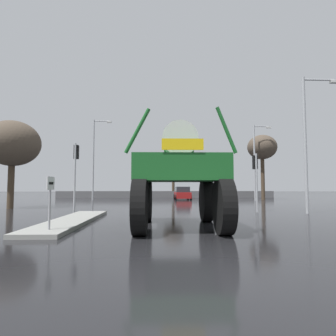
% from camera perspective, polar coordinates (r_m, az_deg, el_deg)
% --- Properties ---
extents(ground_plane, '(120.00, 120.00, 0.00)m').
position_cam_1_polar(ground_plane, '(23.24, 0.60, -7.67)').
color(ground_plane, black).
extents(median_island, '(1.56, 7.74, 0.15)m').
position_cam_1_polar(median_island, '(12.85, -19.29, -10.27)').
color(median_island, gray).
rests_on(median_island, ground).
extents(lane_arrow_sign, '(0.07, 0.60, 1.74)m').
position_cam_1_polar(lane_arrow_sign, '(9.96, -23.21, -4.78)').
color(lane_arrow_sign, '#99999E').
rests_on(lane_arrow_sign, median_island).
extents(oversize_sprayer, '(3.68, 5.47, 4.17)m').
position_cam_1_polar(oversize_sprayer, '(10.75, 2.23, -1.44)').
color(oversize_sprayer, black).
rests_on(oversize_sprayer, ground).
extents(sedan_ahead, '(1.93, 4.13, 1.52)m').
position_cam_1_polar(sedan_ahead, '(32.91, 2.98, -5.28)').
color(sedan_ahead, maroon).
rests_on(sedan_ahead, ground).
extents(traffic_signal_near_left, '(0.24, 0.54, 4.16)m').
position_cam_1_polar(traffic_signal_near_left, '(17.47, -18.54, 1.20)').
color(traffic_signal_near_left, '#A8AAAF').
rests_on(traffic_signal_near_left, ground).
extents(traffic_signal_near_right, '(0.24, 0.54, 3.57)m').
position_cam_1_polar(traffic_signal_near_right, '(17.75, 17.66, -0.29)').
color(traffic_signal_near_right, '#A8AAAF').
rests_on(traffic_signal_near_right, ground).
extents(streetlight_near_right, '(2.24, 0.24, 8.04)m').
position_cam_1_polar(streetlight_near_right, '(18.18, 26.99, 5.92)').
color(streetlight_near_right, '#A8AAAF').
rests_on(streetlight_near_right, ground).
extents(streetlight_far_left, '(2.08, 0.24, 9.13)m').
position_cam_1_polar(streetlight_far_left, '(32.17, -14.94, 2.54)').
color(streetlight_far_left, '#A8AAAF').
rests_on(streetlight_far_left, ground).
extents(streetlight_far_right, '(2.01, 0.24, 8.34)m').
position_cam_1_polar(streetlight_far_right, '(31.79, 17.71, 1.92)').
color(streetlight_far_right, '#A8AAAF').
rests_on(streetlight_far_right, ground).
extents(bare_tree_left, '(3.82, 3.82, 6.26)m').
position_cam_1_polar(bare_tree_left, '(22.66, -29.52, 4.37)').
color(bare_tree_left, '#473828').
rests_on(bare_tree_left, ground).
extents(bare_tree_right, '(3.39, 3.39, 7.61)m').
position_cam_1_polar(bare_tree_right, '(34.34, 18.90, 3.94)').
color(bare_tree_right, '#473828').
rests_on(bare_tree_right, ground).
extents(bare_tree_far_center, '(3.06, 3.06, 6.69)m').
position_cam_1_polar(bare_tree_far_center, '(40.04, 1.09, 1.55)').
color(bare_tree_far_center, '#473828').
rests_on(bare_tree_far_center, ground).
extents(roadside_barrier, '(30.04, 0.24, 0.90)m').
position_cam_1_polar(roadside_barrier, '(38.09, -0.41, -5.48)').
color(roadside_barrier, '#59595B').
rests_on(roadside_barrier, ground).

